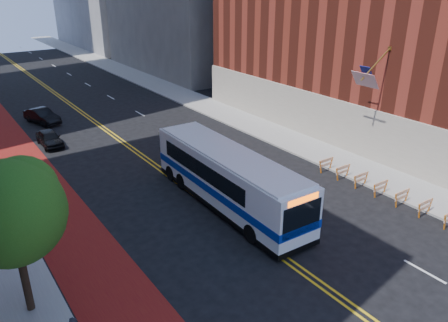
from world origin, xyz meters
name	(u,v)px	position (x,y,z in m)	size (l,w,h in m)	color
ground	(324,287)	(0.00, 0.00, 0.00)	(160.00, 160.00, 0.00)	black
sidewalk_right	(199,102)	(12.00, 30.00, 0.07)	(4.00, 140.00, 0.15)	gray
bus_lane_paint	(5,138)	(-8.10, 30.00, 0.00)	(3.60, 140.00, 0.01)	maroon
center_line_inner	(93,122)	(-0.18, 30.00, 0.00)	(0.14, 140.00, 0.01)	gold
center_line_outer	(96,121)	(0.18, 30.00, 0.00)	(0.14, 140.00, 0.01)	gold
lane_dashes	(111,97)	(4.80, 38.00, 0.01)	(0.14, 98.20, 0.01)	silver
brick_building	(412,4)	(21.93, 12.00, 10.96)	(18.73, 36.00, 22.00)	maroon
construction_barriers	(391,191)	(9.60, 3.42, 0.68)	(1.42, 10.91, 1.00)	orange
street_tree	(11,208)	(-11.24, 6.04, 4.91)	(4.20, 4.20, 6.70)	black
transit_bus	(227,177)	(0.92, 8.96, 1.85)	(3.14, 12.95, 3.54)	white
car_a	(49,138)	(-5.30, 25.74, 0.66)	(1.55, 3.85, 1.31)	black
car_b	(42,116)	(-4.23, 32.40, 0.71)	(1.50, 4.30, 1.42)	black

